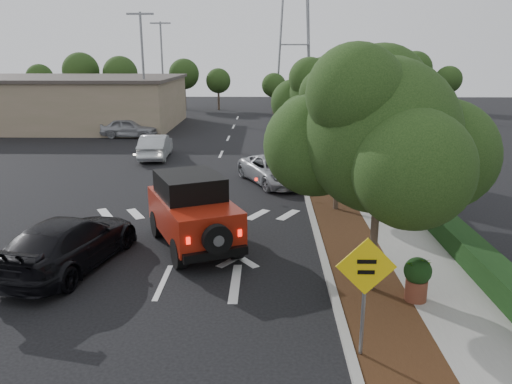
{
  "coord_description": "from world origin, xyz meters",
  "views": [
    {
      "loc": [
        2.84,
        -12.52,
        6.11
      ],
      "look_at": [
        2.51,
        3.0,
        1.77
      ],
      "focal_mm": 35.0,
      "sensor_mm": 36.0,
      "label": 1
    }
  ],
  "objects_px": {
    "silver_suv_ahead": "(274,170)",
    "red_jeep": "(191,210)",
    "speed_hump_sign": "(365,281)",
    "black_suv_oncoming": "(69,242)"
  },
  "relations": [
    {
      "from": "black_suv_oncoming",
      "to": "speed_hump_sign",
      "type": "relative_size",
      "value": 2.05
    },
    {
      "from": "speed_hump_sign",
      "to": "red_jeep",
      "type": "bearing_deg",
      "value": 124.69
    },
    {
      "from": "red_jeep",
      "to": "silver_suv_ahead",
      "type": "bearing_deg",
      "value": 46.28
    },
    {
      "from": "black_suv_oncoming",
      "to": "red_jeep",
      "type": "bearing_deg",
      "value": -138.22
    },
    {
      "from": "speed_hump_sign",
      "to": "silver_suv_ahead",
      "type": "bearing_deg",
      "value": 96.29
    },
    {
      "from": "red_jeep",
      "to": "speed_hump_sign",
      "type": "xyz_separation_m",
      "value": [
        4.39,
        -6.33,
        0.57
      ]
    },
    {
      "from": "silver_suv_ahead",
      "to": "red_jeep",
      "type": "bearing_deg",
      "value": -133.71
    },
    {
      "from": "silver_suv_ahead",
      "to": "speed_hump_sign",
      "type": "distance_m",
      "value": 14.51
    },
    {
      "from": "silver_suv_ahead",
      "to": "speed_hump_sign",
      "type": "xyz_separation_m",
      "value": [
        1.6,
        -14.38,
        1.11
      ]
    },
    {
      "from": "red_jeep",
      "to": "silver_suv_ahead",
      "type": "xyz_separation_m",
      "value": [
        2.79,
        8.05,
        -0.54
      ]
    }
  ]
}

